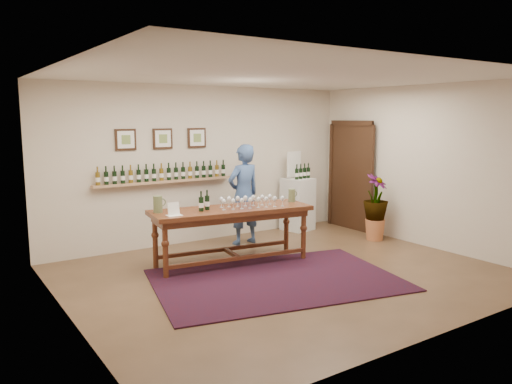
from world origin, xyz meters
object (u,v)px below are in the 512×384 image
tasting_table (231,216)px  potted_plant (376,207)px  display_pedestal (298,204)px  person (244,195)px

tasting_table → potted_plant: (2.97, -0.18, -0.13)m
tasting_table → display_pedestal: bearing=37.0°
display_pedestal → person: (-1.50, -0.35, 0.37)m
potted_plant → tasting_table: bearing=176.5°
tasting_table → potted_plant: size_ratio=2.42×
display_pedestal → potted_plant: potted_plant is taller
display_pedestal → tasting_table: bearing=-151.0°
display_pedestal → person: bearing=-166.8°
potted_plant → person: bearing=152.7°
tasting_table → person: person is taller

